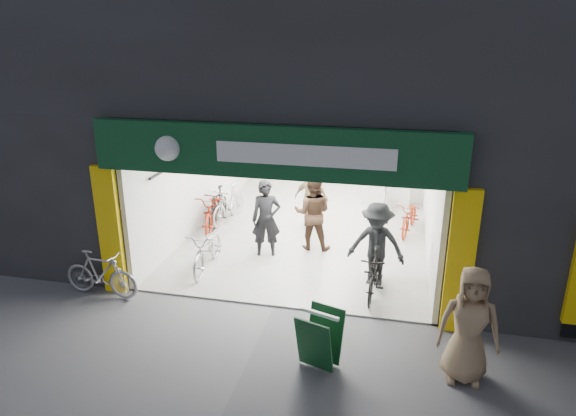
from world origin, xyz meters
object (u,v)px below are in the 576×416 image
(pedestrian_near, at_px, (469,325))
(sandwich_board, at_px, (320,338))
(bike_right_front, at_px, (374,274))
(parked_bike, at_px, (101,274))
(bike_left_front, at_px, (208,249))

(pedestrian_near, height_order, sandwich_board, pedestrian_near)
(bike_right_front, height_order, parked_bike, parked_bike)
(bike_right_front, xyz_separation_m, pedestrian_near, (1.50, -2.26, 0.44))
(bike_right_front, relative_size, pedestrian_near, 0.86)
(bike_right_front, bearing_deg, pedestrian_near, -53.51)
(pedestrian_near, relative_size, sandwich_board, 2.01)
(bike_right_front, distance_m, parked_bike, 5.34)
(parked_bike, relative_size, pedestrian_near, 0.87)
(parked_bike, relative_size, sandwich_board, 1.75)
(pedestrian_near, distance_m, sandwich_board, 2.22)
(bike_left_front, height_order, sandwich_board, sandwich_board)
(parked_bike, xyz_separation_m, pedestrian_near, (6.71, -1.09, 0.44))
(sandwich_board, bearing_deg, bike_right_front, 92.71)
(parked_bike, bearing_deg, bike_left_front, -41.79)
(pedestrian_near, xyz_separation_m, sandwich_board, (-2.17, -0.17, -0.42))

